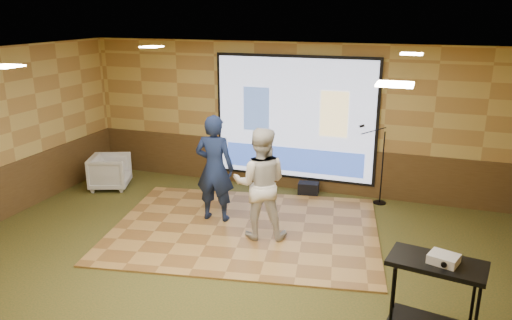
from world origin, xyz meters
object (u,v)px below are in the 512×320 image
(projector_screen, at_px, (294,120))
(av_table, at_px, (435,286))
(mic_stand, at_px, (378,179))
(duffel_bag, at_px, (308,189))
(player_right, at_px, (260,183))
(dance_floor, at_px, (245,229))
(projector, at_px, (444,259))
(player_left, at_px, (215,168))
(banquet_chair, at_px, (110,172))

(projector_screen, xyz_separation_m, av_table, (2.75, -4.41, -0.72))
(mic_stand, height_order, duffel_bag, mic_stand)
(projector_screen, height_order, player_right, projector_screen)
(dance_floor, xyz_separation_m, av_table, (3.00, -2.20, 0.73))
(dance_floor, bearing_deg, av_table, -36.30)
(av_table, height_order, projector, projector)
(player_left, relative_size, duffel_bag, 4.67)
(banquet_chair, bearing_deg, projector, -137.72)
(projector_screen, distance_m, duffel_bag, 1.42)
(player_left, distance_m, banquet_chair, 2.94)
(dance_floor, xyz_separation_m, player_right, (0.34, -0.21, 0.93))
(dance_floor, relative_size, projector, 15.25)
(dance_floor, xyz_separation_m, mic_stand, (1.99, 1.99, 0.48))
(player_left, bearing_deg, mic_stand, -149.60)
(projector_screen, bearing_deg, duffel_bag, -29.20)
(player_left, xyz_separation_m, banquet_chair, (-2.75, 0.83, -0.62))
(projector_screen, bearing_deg, player_left, -113.52)
(duffel_bag, bearing_deg, player_right, -97.34)
(dance_floor, bearing_deg, player_left, 162.62)
(player_left, height_order, mic_stand, player_left)
(player_right, bearing_deg, banquet_chair, -32.48)
(player_left, distance_m, av_table, 4.35)
(dance_floor, bearing_deg, player_right, -31.97)
(projector, bearing_deg, mic_stand, 122.76)
(banquet_chair, bearing_deg, player_left, -127.66)
(player_left, relative_size, projector, 6.45)
(player_right, bearing_deg, dance_floor, -46.09)
(projector_screen, bearing_deg, projector, -57.66)
(dance_floor, bearing_deg, mic_stand, 44.95)
(projector_screen, distance_m, mic_stand, 2.01)
(dance_floor, height_order, player_right, player_right)
(projector_screen, height_order, dance_floor, projector_screen)
(duffel_bag, bearing_deg, player_left, -124.91)
(player_right, distance_m, projector, 3.38)
(projector, height_order, duffel_bag, projector)
(player_right, bearing_deg, player_left, -37.05)
(projector, xyz_separation_m, banquet_chair, (-6.43, 3.24, -0.74))
(player_right, height_order, projector, player_right)
(player_right, bearing_deg, duffel_bag, -111.46)
(av_table, xyz_separation_m, projector, (0.06, -0.02, 0.35))
(player_right, relative_size, projector, 6.26)
(mic_stand, bearing_deg, player_left, -123.62)
(av_table, relative_size, banquet_chair, 1.35)
(projector_screen, xyz_separation_m, duffel_bag, (0.38, -0.21, -1.35))
(projector_screen, distance_m, player_left, 2.25)
(dance_floor, relative_size, mic_stand, 2.89)
(projector_screen, height_order, av_table, projector_screen)
(player_right, height_order, av_table, player_right)
(av_table, relative_size, duffel_bag, 2.60)
(mic_stand, xyz_separation_m, banquet_chair, (-5.37, -0.97, -0.14))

